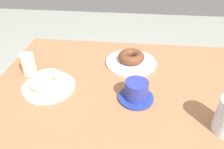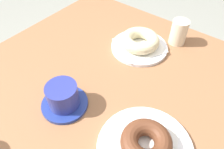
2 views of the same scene
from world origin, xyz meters
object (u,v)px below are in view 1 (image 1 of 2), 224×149
donut_sugar_ring (47,81)px  plate_chocolate_ring (131,62)px  sugar_jar (28,64)px  donut_chocolate_ring (131,57)px  coffee_cup (136,91)px  plate_sugar_ring (49,87)px

donut_sugar_ring → plate_chocolate_ring: donut_sugar_ring is taller
plate_chocolate_ring → sugar_jar: (0.41, 0.12, 0.04)m
donut_chocolate_ring → coffee_cup: bearing=96.2°
plate_chocolate_ring → sugar_jar: bearing=16.5°
plate_sugar_ring → sugar_jar: bearing=-39.4°
donut_chocolate_ring → sugar_jar: (0.41, 0.12, 0.01)m
plate_chocolate_ring → coffee_cup: (-0.03, 0.23, 0.03)m
plate_chocolate_ring → coffee_cup: 0.24m
donut_sugar_ring → plate_chocolate_ring: 0.37m
plate_sugar_ring → coffee_cup: (-0.32, 0.02, 0.03)m
coffee_cup → donut_chocolate_ring: bearing=-83.8°
plate_sugar_ring → donut_chocolate_ring: donut_chocolate_ring is taller
donut_sugar_ring → plate_chocolate_ring: bearing=-144.8°
plate_sugar_ring → donut_chocolate_ring: bearing=-144.8°
plate_sugar_ring → plate_chocolate_ring: 0.37m
plate_sugar_ring → plate_chocolate_ring: same height
donut_chocolate_ring → sugar_jar: 0.43m
donut_chocolate_ring → plate_chocolate_ring: bearing=180.0°
plate_chocolate_ring → sugar_jar: size_ratio=2.55×
donut_sugar_ring → sugar_jar: bearing=-39.4°
donut_chocolate_ring → coffee_cup: size_ratio=0.93×
donut_sugar_ring → donut_chocolate_ring: 0.37m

